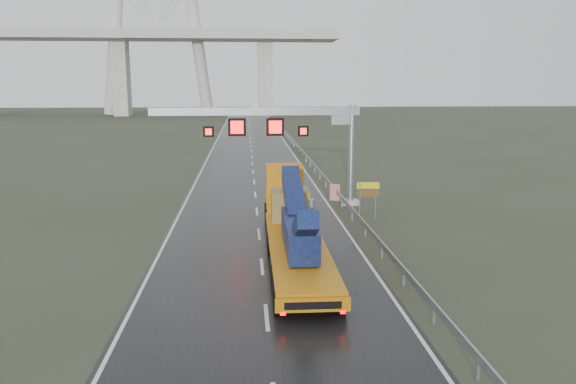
{
  "coord_description": "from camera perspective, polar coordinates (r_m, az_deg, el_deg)",
  "views": [
    {
      "loc": [
        -0.68,
        -21.91,
        8.67
      ],
      "look_at": [
        1.45,
        6.46,
        3.2
      ],
      "focal_mm": 35.0,
      "sensor_mm": 36.0,
      "label": 1
    }
  ],
  "objects": [
    {
      "name": "road",
      "position": [
        62.51,
        -3.63,
        2.9
      ],
      "size": [
        11.0,
        200.0,
        0.02
      ],
      "primitive_type": "cube",
      "color": "black",
      "rests_on": "ground"
    },
    {
      "name": "ground",
      "position": [
        23.57,
        -2.37,
        -10.71
      ],
      "size": [
        400.0,
        400.0,
        0.0
      ],
      "primitive_type": "plane",
      "color": "#333626",
      "rests_on": "ground"
    },
    {
      "name": "striped_barrier",
      "position": [
        42.73,
        4.78,
        -0.04
      ],
      "size": [
        0.8,
        0.61,
        1.21
      ],
      "primitive_type": "cube",
      "rotation": [
        0.0,
        0.0,
        -0.35
      ],
      "color": "red",
      "rests_on": "ground"
    },
    {
      "name": "guardrail",
      "position": [
        52.95,
        3.12,
        2.21
      ],
      "size": [
        0.2,
        140.0,
        1.4
      ],
      "primitive_type": null,
      "color": "gray",
      "rests_on": "ground"
    },
    {
      "name": "sign_gantry",
      "position": [
        40.11,
        -0.3,
        6.51
      ],
      "size": [
        14.9,
        1.2,
        7.42
      ],
      "color": "#A3A39E",
      "rests_on": "ground"
    },
    {
      "name": "heavy_haul_truck",
      "position": [
        30.56,
        0.36,
        -2.39
      ],
      "size": [
        2.84,
        18.18,
        4.26
      ],
      "rotation": [
        0.0,
        0.0,
        -0.01
      ],
      "color": "#C77E0B",
      "rests_on": "ground"
    },
    {
      "name": "exit_sign_pair",
      "position": [
        36.75,
        8.12,
        -0.09
      ],
      "size": [
        1.45,
        0.24,
        2.49
      ],
      "rotation": [
        0.0,
        0.0,
        -0.12
      ],
      "color": "gray",
      "rests_on": "ground"
    }
  ]
}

